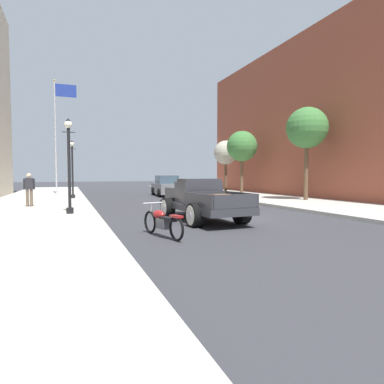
{
  "coord_description": "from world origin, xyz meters",
  "views": [
    {
      "loc": [
        -5.65,
        -12.3,
        1.75
      ],
      "look_at": [
        -0.75,
        0.72,
        1.0
      ],
      "focal_mm": 30.97,
      "sensor_mm": 36.0,
      "label": 1
    }
  ],
  "objects_px": {
    "car_background_grey": "(166,186)",
    "street_tree_third": "(226,153)",
    "hotrod_truck_gunmetal": "(199,200)",
    "street_tree_second": "(242,147)",
    "flagpole": "(58,124)",
    "street_lamp_far": "(72,165)",
    "pedestrian_sidewalk_left": "(29,188)",
    "street_lamp_near": "(69,158)",
    "street_tree_nearest": "(307,128)",
    "motorcycle_parked": "(162,221)"
  },
  "relations": [
    {
      "from": "car_background_grey",
      "to": "street_tree_third",
      "type": "height_order",
      "value": "street_tree_third"
    },
    {
      "from": "hotrod_truck_gunmetal",
      "to": "street_tree_second",
      "type": "height_order",
      "value": "street_tree_second"
    },
    {
      "from": "car_background_grey",
      "to": "street_tree_second",
      "type": "bearing_deg",
      "value": -13.45
    },
    {
      "from": "hotrod_truck_gunmetal",
      "to": "street_tree_third",
      "type": "bearing_deg",
      "value": 60.42
    },
    {
      "from": "car_background_grey",
      "to": "street_tree_second",
      "type": "distance_m",
      "value": 7.04
    },
    {
      "from": "flagpole",
      "to": "street_tree_third",
      "type": "bearing_deg",
      "value": -5.89
    },
    {
      "from": "street_lamp_far",
      "to": "pedestrian_sidewalk_left",
      "type": "bearing_deg",
      "value": -111.37
    },
    {
      "from": "street_lamp_near",
      "to": "street_lamp_far",
      "type": "xyz_separation_m",
      "value": [
        0.25,
        9.21,
        0.0
      ]
    },
    {
      "from": "street_lamp_far",
      "to": "street_tree_second",
      "type": "height_order",
      "value": "street_tree_second"
    },
    {
      "from": "car_background_grey",
      "to": "street_tree_third",
      "type": "bearing_deg",
      "value": 16.35
    },
    {
      "from": "street_tree_nearest",
      "to": "street_lamp_near",
      "type": "bearing_deg",
      "value": -169.82
    },
    {
      "from": "car_background_grey",
      "to": "street_lamp_far",
      "type": "relative_size",
      "value": 1.14
    },
    {
      "from": "street_tree_second",
      "to": "street_tree_nearest",
      "type": "bearing_deg",
      "value": -87.26
    },
    {
      "from": "hotrod_truck_gunmetal",
      "to": "pedestrian_sidewalk_left",
      "type": "bearing_deg",
      "value": 135.7
    },
    {
      "from": "street_tree_second",
      "to": "street_tree_third",
      "type": "height_order",
      "value": "street_tree_second"
    },
    {
      "from": "street_tree_third",
      "to": "street_lamp_far",
      "type": "bearing_deg",
      "value": -163.23
    },
    {
      "from": "car_background_grey",
      "to": "pedestrian_sidewalk_left",
      "type": "relative_size",
      "value": 2.67
    },
    {
      "from": "pedestrian_sidewalk_left",
      "to": "flagpole",
      "type": "xyz_separation_m",
      "value": [
        1.16,
        10.87,
        4.68
      ]
    },
    {
      "from": "street_tree_nearest",
      "to": "street_tree_third",
      "type": "xyz_separation_m",
      "value": [
        -0.21,
        10.76,
        -0.86
      ]
    },
    {
      "from": "street_tree_second",
      "to": "street_lamp_near",
      "type": "bearing_deg",
      "value": -143.49
    },
    {
      "from": "pedestrian_sidewalk_left",
      "to": "hotrod_truck_gunmetal",
      "type": "bearing_deg",
      "value": -44.3
    },
    {
      "from": "street_tree_nearest",
      "to": "motorcycle_parked",
      "type": "bearing_deg",
      "value": -145.29
    },
    {
      "from": "car_background_grey",
      "to": "street_lamp_near",
      "type": "height_order",
      "value": "street_lamp_near"
    },
    {
      "from": "flagpole",
      "to": "street_tree_second",
      "type": "bearing_deg",
      "value": -18.57
    },
    {
      "from": "pedestrian_sidewalk_left",
      "to": "street_tree_second",
      "type": "bearing_deg",
      "value": 21.77
    },
    {
      "from": "hotrod_truck_gunmetal",
      "to": "car_background_grey",
      "type": "bearing_deg",
      "value": 78.94
    },
    {
      "from": "flagpole",
      "to": "pedestrian_sidewalk_left",
      "type": "bearing_deg",
      "value": -96.12
    },
    {
      "from": "motorcycle_parked",
      "to": "car_background_grey",
      "type": "bearing_deg",
      "value": 73.46
    },
    {
      "from": "motorcycle_parked",
      "to": "pedestrian_sidewalk_left",
      "type": "bearing_deg",
      "value": 114.51
    },
    {
      "from": "street_lamp_far",
      "to": "street_tree_nearest",
      "type": "height_order",
      "value": "street_tree_nearest"
    },
    {
      "from": "motorcycle_parked",
      "to": "flagpole",
      "type": "bearing_deg",
      "value": 98.66
    },
    {
      "from": "car_background_grey",
      "to": "flagpole",
      "type": "height_order",
      "value": "flagpole"
    },
    {
      "from": "hotrod_truck_gunmetal",
      "to": "car_background_grey",
      "type": "relative_size",
      "value": 1.14
    },
    {
      "from": "hotrod_truck_gunmetal",
      "to": "car_background_grey",
      "type": "xyz_separation_m",
      "value": [
        2.72,
        13.93,
        0.01
      ]
    },
    {
      "from": "street_tree_second",
      "to": "street_tree_third",
      "type": "relative_size",
      "value": 1.1
    },
    {
      "from": "motorcycle_parked",
      "to": "car_background_grey",
      "type": "xyz_separation_m",
      "value": [
        5.01,
        16.85,
        0.33
      ]
    },
    {
      "from": "street_tree_nearest",
      "to": "hotrod_truck_gunmetal",
      "type": "bearing_deg",
      "value": -151.36
    },
    {
      "from": "flagpole",
      "to": "car_background_grey",
      "type": "bearing_deg",
      "value": -22.22
    },
    {
      "from": "pedestrian_sidewalk_left",
      "to": "street_lamp_near",
      "type": "relative_size",
      "value": 0.43
    },
    {
      "from": "car_background_grey",
      "to": "street_lamp_far",
      "type": "bearing_deg",
      "value": -162.86
    },
    {
      "from": "hotrod_truck_gunmetal",
      "to": "pedestrian_sidewalk_left",
      "type": "distance_m",
      "value": 9.11
    },
    {
      "from": "motorcycle_parked",
      "to": "street_lamp_far",
      "type": "xyz_separation_m",
      "value": [
        -2.13,
        14.65,
        1.94
      ]
    },
    {
      "from": "street_lamp_near",
      "to": "street_lamp_far",
      "type": "distance_m",
      "value": 9.21
    },
    {
      "from": "motorcycle_parked",
      "to": "street_tree_second",
      "type": "height_order",
      "value": "street_tree_second"
    },
    {
      "from": "motorcycle_parked",
      "to": "street_lamp_far",
      "type": "bearing_deg",
      "value": 98.29
    },
    {
      "from": "street_tree_nearest",
      "to": "car_background_grey",
      "type": "bearing_deg",
      "value": 125.75
    },
    {
      "from": "street_tree_third",
      "to": "hotrod_truck_gunmetal",
      "type": "bearing_deg",
      "value": -119.58
    },
    {
      "from": "pedestrian_sidewalk_left",
      "to": "street_tree_second",
      "type": "height_order",
      "value": "street_tree_second"
    },
    {
      "from": "flagpole",
      "to": "motorcycle_parked",
      "type": "bearing_deg",
      "value": -81.34
    },
    {
      "from": "street_lamp_far",
      "to": "street_tree_second",
      "type": "distance_m",
      "value": 13.33
    }
  ]
}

